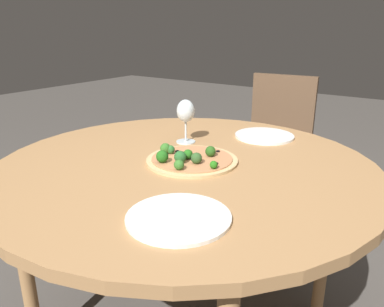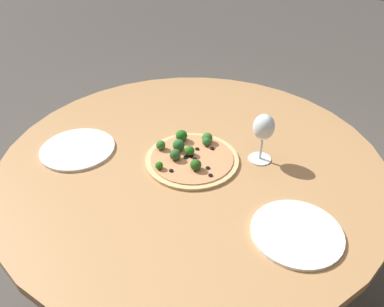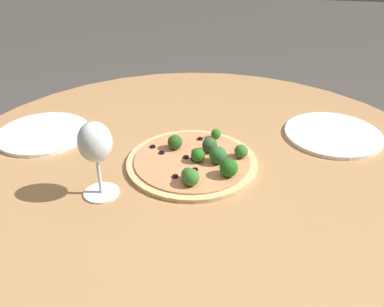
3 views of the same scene
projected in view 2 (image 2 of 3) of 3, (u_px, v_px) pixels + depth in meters
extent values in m
plane|color=#4C4742|center=(192.00, 286.00, 1.73)|extent=(12.00, 12.00, 0.00)
cylinder|color=#A87A4C|center=(192.00, 160.00, 1.30)|extent=(1.31, 1.31, 0.03)
cylinder|color=#A87A4C|center=(328.00, 223.00, 1.57)|extent=(0.05, 0.05, 0.71)
cylinder|color=#A87A4C|center=(47.00, 245.00, 1.47)|extent=(0.05, 0.05, 0.71)
cylinder|color=#A87A4C|center=(181.00, 152.00, 1.98)|extent=(0.05, 0.05, 0.71)
cylinder|color=tan|center=(192.00, 159.00, 1.27)|extent=(0.32, 0.32, 0.01)
cylinder|color=tan|center=(192.00, 158.00, 1.27)|extent=(0.28, 0.28, 0.00)
sphere|color=#346D26|center=(208.00, 138.00, 1.33)|extent=(0.04, 0.04, 0.04)
sphere|color=#23651A|center=(189.00, 151.00, 1.27)|extent=(0.03, 0.03, 0.03)
sphere|color=#246A17|center=(159.00, 165.00, 1.21)|extent=(0.03, 0.03, 0.03)
sphere|color=#275E2A|center=(179.00, 145.00, 1.29)|extent=(0.04, 0.04, 0.04)
sphere|color=#346B27|center=(161.00, 145.00, 1.30)|extent=(0.03, 0.03, 0.03)
sphere|color=#1F5D19|center=(182.00, 136.00, 1.34)|extent=(0.04, 0.04, 0.04)
sphere|color=#2F5427|center=(175.00, 155.00, 1.25)|extent=(0.04, 0.04, 0.04)
sphere|color=#2B672C|center=(207.00, 141.00, 1.32)|extent=(0.03, 0.03, 0.03)
sphere|color=#28551A|center=(196.00, 165.00, 1.20)|extent=(0.04, 0.04, 0.04)
cylinder|color=black|center=(208.00, 168.00, 1.21)|extent=(0.01, 0.01, 0.00)
cylinder|color=black|center=(191.00, 156.00, 1.27)|extent=(0.01, 0.01, 0.00)
cylinder|color=black|center=(187.00, 157.00, 1.26)|extent=(0.01, 0.01, 0.00)
cylinder|color=black|center=(195.00, 159.00, 1.25)|extent=(0.01, 0.01, 0.00)
cylinder|color=black|center=(185.00, 157.00, 1.26)|extent=(0.01, 0.01, 0.00)
cylinder|color=black|center=(198.00, 149.00, 1.30)|extent=(0.01, 0.01, 0.00)
cylinder|color=black|center=(171.00, 171.00, 1.20)|extent=(0.01, 0.01, 0.00)
cylinder|color=black|center=(212.00, 149.00, 1.30)|extent=(0.01, 0.01, 0.00)
cylinder|color=black|center=(210.00, 175.00, 1.18)|extent=(0.01, 0.01, 0.00)
cylinder|color=silver|center=(260.00, 159.00, 1.28)|extent=(0.08, 0.08, 0.00)
cylinder|color=silver|center=(261.00, 149.00, 1.25)|extent=(0.01, 0.01, 0.08)
ellipsoid|color=silver|center=(264.00, 127.00, 1.20)|extent=(0.07, 0.07, 0.09)
cylinder|color=white|center=(297.00, 233.00, 1.00)|extent=(0.25, 0.25, 0.01)
cylinder|color=white|center=(78.00, 149.00, 1.32)|extent=(0.26, 0.26, 0.01)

